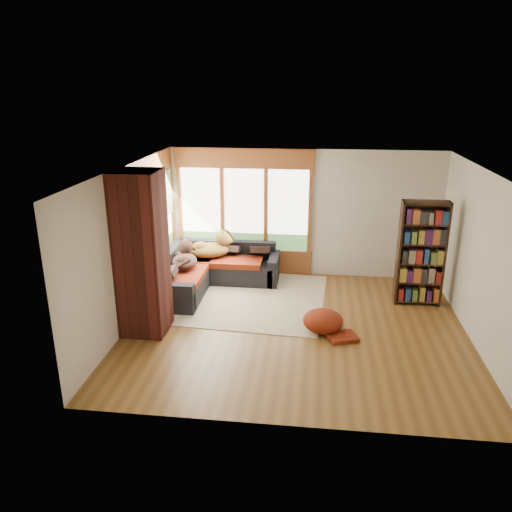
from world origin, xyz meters
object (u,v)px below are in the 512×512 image
(pouf, at_px, (323,320))
(dog_brindle, at_px, (185,254))
(brick_chimney, at_px, (142,254))
(dog_tan, at_px, (213,243))
(area_rug, at_px, (229,296))
(sectional_sofa, at_px, (201,269))
(bookshelf, at_px, (421,254))

(pouf, bearing_deg, dog_brindle, 152.15)
(brick_chimney, bearing_deg, dog_tan, 74.52)
(dog_brindle, bearing_deg, pouf, -127.27)
(area_rug, bearing_deg, brick_chimney, -126.69)
(sectional_sofa, relative_size, area_rug, 0.62)
(brick_chimney, relative_size, dog_tan, 2.65)
(area_rug, xyz_separation_m, pouf, (1.75, -1.17, 0.18))
(pouf, bearing_deg, dog_tan, 137.76)
(dog_tan, relative_size, dog_brindle, 1.19)
(sectional_sofa, xyz_separation_m, bookshelf, (4.09, -0.45, 0.65))
(area_rug, relative_size, pouf, 5.43)
(brick_chimney, xyz_separation_m, pouf, (2.84, 0.30, -1.11))
(sectional_sofa, height_order, pouf, sectional_sofa)
(sectional_sofa, xyz_separation_m, pouf, (2.40, -1.75, -0.11))
(brick_chimney, distance_m, bookshelf, 4.82)
(dog_tan, bearing_deg, bookshelf, -33.14)
(area_rug, distance_m, dog_brindle, 1.17)
(area_rug, relative_size, dog_brindle, 4.30)
(area_rug, bearing_deg, dog_tan, 118.58)
(brick_chimney, height_order, sectional_sofa, brick_chimney)
(sectional_sofa, distance_m, pouf, 2.97)
(brick_chimney, bearing_deg, pouf, 5.99)
(dog_tan, xyz_separation_m, dog_brindle, (-0.42, -0.62, -0.03))
(brick_chimney, xyz_separation_m, area_rug, (1.09, 1.47, -1.29))
(bookshelf, relative_size, dog_tan, 1.94)
(pouf, relative_size, dog_brindle, 0.79)
(brick_chimney, height_order, dog_brindle, brick_chimney)
(sectional_sofa, bearing_deg, brick_chimney, -106.21)
(pouf, bearing_deg, brick_chimney, -174.01)
(area_rug, height_order, pouf, pouf)
(sectional_sofa, height_order, bookshelf, bookshelf)
(dog_tan, bearing_deg, sectional_sofa, -149.78)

